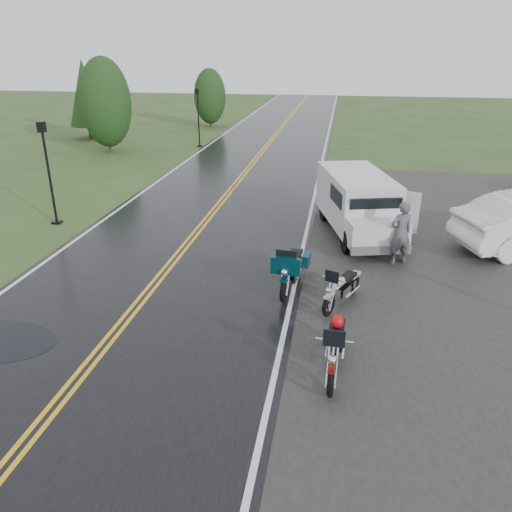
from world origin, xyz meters
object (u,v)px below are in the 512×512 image
Objects in this scene: lamp_post_near_left at (49,174)px; lamp_post_far_left at (198,118)px; van_white at (348,222)px; motorcycle_red at (332,368)px; motorcycle_teal at (285,279)px; motorcycle_silver at (329,297)px; person_at_van at (401,234)px.

lamp_post_far_left is (1.10, 15.62, -0.03)m from lamp_post_near_left.
motorcycle_red is at bearing -107.10° from van_white.
motorcycle_teal is 1.21× the size of motorcycle_silver.
motorcycle_silver is 11.53m from lamp_post_near_left.
motorcycle_teal is at bearing 179.48° from motorcycle_silver.
motorcycle_teal is at bearing -68.80° from lamp_post_far_left.
motorcycle_silver is 4.13m from person_at_van.
van_white is at bearing -60.53° from lamp_post_far_left.
person_at_van is at bearing -35.42° from van_white.
motorcycle_teal reaches higher than motorcycle_silver.
motorcycle_teal is 0.62× the size of lamp_post_near_left.
motorcycle_teal is at bearing 112.84° from motorcycle_red.
motorcycle_red is 2.97m from motorcycle_silver.
person_at_van is at bearing -8.04° from lamp_post_near_left.
motorcycle_silver is at bearing -19.78° from motorcycle_teal.
van_white is at bearing -6.14° from lamp_post_near_left.
person_at_van is at bearing -57.62° from lamp_post_far_left.
lamp_post_far_left is (-9.47, 16.76, 0.79)m from van_white.
motorcycle_red is 0.41× the size of van_white.
van_white is 19.27m from lamp_post_far_left.
motorcycle_silver is (-0.15, 2.97, -0.08)m from motorcycle_red.
lamp_post_far_left reaches higher than van_white.
motorcycle_red is 0.95× the size of motorcycle_teal.
motorcycle_teal is at bearing -127.82° from van_white.
lamp_post_far_left is (-7.92, 20.42, 1.15)m from motorcycle_teal.
motorcycle_red is 1.15× the size of motorcycle_silver.
van_white is 1.62m from person_at_van.
lamp_post_near_left is (-9.02, 4.80, 1.18)m from motorcycle_teal.
lamp_post_far_left is at bearing -84.02° from person_at_van.
person_at_van is 20.54m from lamp_post_far_left.
lamp_post_near_left is at bearing 159.00° from van_white.
lamp_post_near_left is 15.66m from lamp_post_far_left.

